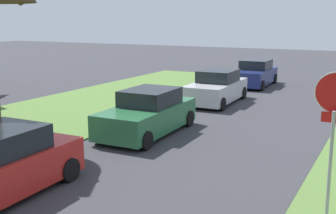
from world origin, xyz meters
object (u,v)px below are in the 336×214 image
Objects in this scene: parked_sedan_silver at (217,88)px; parked_sedan_green at (148,114)px; stop_sign_far at (335,115)px; parked_sedan_navy at (255,74)px.

parked_sedan_green is at bearing -89.92° from parked_sedan_silver.
stop_sign_far is 0.67× the size of parked_sedan_silver.
parked_sedan_green is 6.48m from parked_sedan_silver.
stop_sign_far is at bearing -57.99° from parked_sedan_silver.
stop_sign_far is 0.67× the size of parked_sedan_green.
stop_sign_far is 0.67× the size of parked_sedan_navy.
parked_sedan_navy is at bearing 89.45° from parked_sedan_silver.
stop_sign_far is 12.47m from parked_sedan_silver.
stop_sign_far is 17.89m from parked_sedan_navy.
stop_sign_far reaches higher than parked_sedan_navy.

